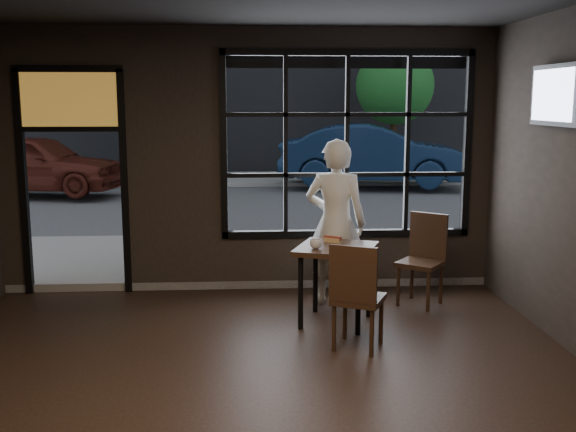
{
  "coord_description": "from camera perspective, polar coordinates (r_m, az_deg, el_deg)",
  "views": [
    {
      "loc": [
        -0.02,
        -4.68,
        2.35
      ],
      "look_at": [
        0.4,
        2.2,
        1.15
      ],
      "focal_mm": 42.0,
      "sensor_mm": 36.0,
      "label": 1
    }
  ],
  "objects": [
    {
      "name": "floor",
      "position": [
        5.24,
        -3.01,
        -16.88
      ],
      "size": [
        6.0,
        7.0,
        0.02
      ],
      "primitive_type": "cube",
      "color": "black",
      "rests_on": "ground"
    },
    {
      "name": "cafe_table",
      "position": [
        7.16,
        4.07,
        -5.81
      ],
      "size": [
        0.99,
        0.99,
        0.84
      ],
      "primitive_type": "cube",
      "rotation": [
        0.0,
        0.0,
        -0.36
      ],
      "color": "black",
      "rests_on": "floor"
    },
    {
      "name": "street_asphalt",
      "position": [
        28.78,
        -3.48,
        5.1
      ],
      "size": [
        60.0,
        41.0,
        0.04
      ],
      "primitive_type": "cube",
      "color": "#545456",
      "rests_on": "ground"
    },
    {
      "name": "window_frame",
      "position": [
        8.29,
        5.0,
        6.03
      ],
      "size": [
        3.06,
        0.12,
        2.28
      ],
      "primitive_type": "cube",
      "color": "black",
      "rests_on": "ground"
    },
    {
      "name": "tree_right",
      "position": [
        20.19,
        9.02,
        10.82
      ],
      "size": [
        2.27,
        2.27,
        3.88
      ],
      "color": "#332114",
      "rests_on": "street_asphalt"
    },
    {
      "name": "tv",
      "position": [
        6.98,
        21.81,
        9.48
      ],
      "size": [
        0.11,
        1.0,
        0.58
      ],
      "primitive_type": "cube",
      "color": "black",
      "rests_on": "wall_right"
    },
    {
      "name": "cup",
      "position": [
        6.93,
        2.37,
        -2.39
      ],
      "size": [
        0.17,
        0.17,
        0.1
      ],
      "primitive_type": "imported",
      "rotation": [
        0.0,
        0.0,
        -0.5
      ],
      "color": "silver",
      "rests_on": "cafe_table"
    },
    {
      "name": "tree_left",
      "position": [
        19.6,
        -13.08,
        12.41
      ],
      "size": [
        2.75,
        2.75,
        4.7
      ],
      "color": "#332114",
      "rests_on": "street_asphalt"
    },
    {
      "name": "hotdog",
      "position": [
        7.24,
        3.81,
        -2.01
      ],
      "size": [
        0.21,
        0.18,
        0.06
      ],
      "primitive_type": null,
      "rotation": [
        0.0,
        0.0,
        -0.59
      ],
      "color": "tan",
      "rests_on": "cafe_table"
    },
    {
      "name": "navy_car",
      "position": [
        17.95,
        7.2,
        5.16
      ],
      "size": [
        5.1,
        2.46,
        1.61
      ],
      "primitive_type": "imported",
      "rotation": [
        0.0,
        0.0,
        1.41
      ],
      "color": "#10223F",
      "rests_on": "street_asphalt"
    },
    {
      "name": "man",
      "position": [
        7.69,
        4.06,
        -0.59
      ],
      "size": [
        0.8,
        0.64,
        1.92
      ],
      "primitive_type": "imported",
      "rotation": [
        0.0,
        0.0,
        2.85
      ],
      "color": "silver",
      "rests_on": "floor"
    },
    {
      "name": "stained_transom",
      "position": [
        8.44,
        -18.01,
        9.39
      ],
      "size": [
        1.2,
        0.06,
        0.7
      ],
      "primitive_type": "cube",
      "color": "orange",
      "rests_on": "ground"
    },
    {
      "name": "maroon_car",
      "position": [
        17.42,
        -20.65,
        4.19
      ],
      "size": [
        4.5,
        2.49,
        1.45
      ],
      "primitive_type": "imported",
      "rotation": [
        0.0,
        0.0,
        1.38
      ],
      "color": "#5B1F15",
      "rests_on": "street_asphalt"
    },
    {
      "name": "chair_near",
      "position": [
        6.45,
        5.98,
        -6.69
      ],
      "size": [
        0.6,
        0.6,
        1.04
      ],
      "primitive_type": "cube",
      "rotation": [
        0.0,
        0.0,
        2.71
      ],
      "color": "black",
      "rests_on": "floor"
    },
    {
      "name": "chair_window",
      "position": [
        7.88,
        11.15,
        -3.71
      ],
      "size": [
        0.64,
        0.64,
        1.05
      ],
      "primitive_type": "cube",
      "rotation": [
        0.0,
        0.0,
        -0.67
      ],
      "color": "black",
      "rests_on": "floor"
    }
  ]
}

